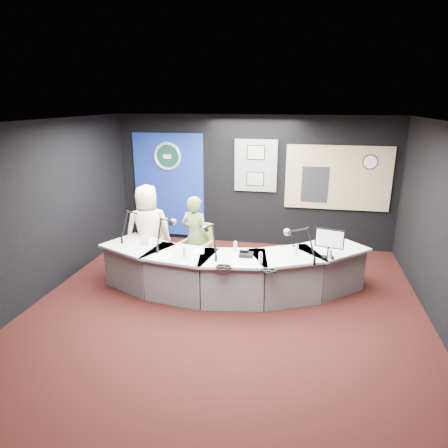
% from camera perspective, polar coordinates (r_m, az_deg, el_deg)
% --- Properties ---
extents(ground, '(6.00, 6.00, 0.00)m').
position_cam_1_polar(ground, '(6.34, 0.35, -11.78)').
color(ground, black).
rests_on(ground, ground).
extents(ceiling, '(6.00, 6.00, 0.02)m').
position_cam_1_polar(ceiling, '(5.55, 0.41, 14.37)').
color(ceiling, silver).
rests_on(ceiling, ground).
extents(wall_back, '(6.00, 0.02, 2.80)m').
position_cam_1_polar(wall_back, '(8.67, 4.19, 6.07)').
color(wall_back, black).
rests_on(wall_back, ground).
extents(wall_front, '(6.00, 0.02, 2.80)m').
position_cam_1_polar(wall_front, '(3.15, -10.52, -15.35)').
color(wall_front, black).
rests_on(wall_front, ground).
extents(wall_left, '(0.02, 6.00, 2.80)m').
position_cam_1_polar(wall_left, '(6.99, -24.53, 1.78)').
color(wall_left, black).
rests_on(wall_left, ground).
extents(broadcast_desk, '(4.50, 1.90, 0.75)m').
position_cam_1_polar(broadcast_desk, '(6.67, 0.84, -6.66)').
color(broadcast_desk, '#B4B7B9').
rests_on(broadcast_desk, ground).
extents(backdrop_panel, '(1.60, 0.05, 2.30)m').
position_cam_1_polar(backdrop_panel, '(9.10, -7.85, 5.52)').
color(backdrop_panel, navy).
rests_on(backdrop_panel, wall_back).
extents(agency_seal, '(0.63, 0.07, 0.63)m').
position_cam_1_polar(agency_seal, '(8.96, -8.11, 9.54)').
color(agency_seal, silver).
rests_on(agency_seal, backdrop_panel).
extents(seal_center, '(0.48, 0.01, 0.48)m').
position_cam_1_polar(seal_center, '(8.96, -8.10, 9.55)').
color(seal_center, '#0E3424').
rests_on(seal_center, backdrop_panel).
extents(pinboard, '(0.90, 0.04, 1.10)m').
position_cam_1_polar(pinboard, '(8.58, 4.55, 8.31)').
color(pinboard, slate).
rests_on(pinboard, wall_back).
extents(framed_photo_upper, '(0.34, 0.02, 0.27)m').
position_cam_1_polar(framed_photo_upper, '(8.51, 4.57, 10.14)').
color(framed_photo_upper, gray).
rests_on(framed_photo_upper, pinboard).
extents(framed_photo_lower, '(0.34, 0.02, 0.27)m').
position_cam_1_polar(framed_photo_lower, '(8.60, 4.48, 6.43)').
color(framed_photo_lower, gray).
rests_on(framed_photo_lower, pinboard).
extents(booth_window_frame, '(2.12, 0.06, 1.32)m').
position_cam_1_polar(booth_window_frame, '(8.58, 15.93, 6.34)').
color(booth_window_frame, '#9D8962').
rests_on(booth_window_frame, wall_back).
extents(booth_glow, '(2.00, 0.02, 1.20)m').
position_cam_1_polar(booth_glow, '(8.57, 15.94, 6.33)').
color(booth_glow, beige).
rests_on(booth_glow, booth_window_frame).
extents(equipment_rack, '(0.55, 0.02, 0.75)m').
position_cam_1_polar(equipment_rack, '(8.55, 12.85, 5.52)').
color(equipment_rack, black).
rests_on(equipment_rack, booth_window_frame).
extents(wall_clock, '(0.28, 0.01, 0.28)m').
position_cam_1_polar(wall_clock, '(8.56, 20.18, 8.31)').
color(wall_clock, white).
rests_on(wall_clock, booth_window_frame).
extents(armchair_left, '(0.61, 0.61, 0.95)m').
position_cam_1_polar(armchair_left, '(7.49, -10.64, -3.39)').
color(armchair_left, tan).
rests_on(armchair_left, ground).
extents(armchair_right, '(0.73, 0.73, 1.05)m').
position_cam_1_polar(armchair_right, '(7.22, -4.10, -3.51)').
color(armchair_right, tan).
rests_on(armchair_right, ground).
extents(draped_jacket, '(0.51, 0.18, 0.70)m').
position_cam_1_polar(draped_jacket, '(7.65, -9.88, -1.75)').
color(draped_jacket, gray).
rests_on(draped_jacket, armchair_left).
extents(person_man, '(0.95, 0.81, 1.66)m').
position_cam_1_polar(person_man, '(7.37, -10.79, -0.81)').
color(person_man, beige).
rests_on(person_man, ground).
extents(person_woman, '(0.62, 0.49, 1.50)m').
position_cam_1_polar(person_woman, '(7.15, -4.13, -1.82)').
color(person_woman, '#5C6E3A').
rests_on(person_woman, ground).
extents(computer_monitor, '(0.47, 0.14, 0.32)m').
position_cam_1_polar(computer_monitor, '(6.29, 14.84, -1.98)').
color(computer_monitor, black).
rests_on(computer_monitor, broadcast_desk).
extents(desk_phone, '(0.22, 0.18, 0.05)m').
position_cam_1_polar(desk_phone, '(6.25, 3.20, -4.39)').
color(desk_phone, black).
rests_on(desk_phone, broadcast_desk).
extents(headphones_near, '(0.20, 0.20, 0.03)m').
position_cam_1_polar(headphones_near, '(5.75, 6.44, -6.59)').
color(headphones_near, black).
rests_on(headphones_near, broadcast_desk).
extents(headphones_far, '(0.24, 0.24, 0.04)m').
position_cam_1_polar(headphones_far, '(5.83, -0.02, -6.11)').
color(headphones_far, black).
rests_on(headphones_far, broadcast_desk).
extents(paper_stack, '(0.26, 0.34, 0.00)m').
position_cam_1_polar(paper_stack, '(6.34, -8.63, -4.48)').
color(paper_stack, white).
rests_on(paper_stack, broadcast_desk).
extents(notepad, '(0.24, 0.30, 0.00)m').
position_cam_1_polar(notepad, '(6.48, -3.71, -3.84)').
color(notepad, white).
rests_on(notepad, broadcast_desk).
extents(boom_mic_a, '(0.34, 0.70, 0.60)m').
position_cam_1_polar(boom_mic_a, '(7.13, -12.75, 0.30)').
color(boom_mic_a, black).
rests_on(boom_mic_a, broadcast_desk).
extents(boom_mic_b, '(0.19, 0.74, 0.60)m').
position_cam_1_polar(boom_mic_b, '(6.62, -8.37, -0.78)').
color(boom_mic_b, black).
rests_on(boom_mic_b, broadcast_desk).
extents(boom_mic_c, '(0.43, 0.66, 0.60)m').
position_cam_1_polar(boom_mic_c, '(6.23, -2.00, -1.77)').
color(boom_mic_c, black).
rests_on(boom_mic_c, broadcast_desk).
extents(boom_mic_d, '(0.56, 0.56, 0.60)m').
position_cam_1_polar(boom_mic_d, '(6.18, 10.89, -2.24)').
color(boom_mic_d, black).
rests_on(boom_mic_d, broadcast_desk).
extents(water_bottles, '(3.12, 0.51, 0.18)m').
position_cam_1_polar(water_bottles, '(6.26, 0.89, -3.71)').
color(water_bottles, silver).
rests_on(water_bottles, broadcast_desk).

